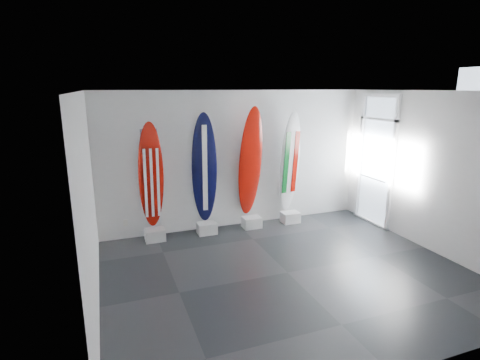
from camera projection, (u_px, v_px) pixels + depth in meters
name	position (u px, v px, depth m)	size (l,w,h in m)	color
floor	(288.00, 273.00, 6.36)	(6.00, 6.00, 0.00)	black
ceiling	(294.00, 91.00, 5.65)	(6.00, 6.00, 0.00)	white
wall_back	(237.00, 160.00, 8.28)	(6.00, 6.00, 0.00)	silver
wall_front	(409.00, 248.00, 3.73)	(6.00, 6.00, 0.00)	silver
wall_left	(89.00, 207.00, 4.99)	(5.00, 5.00, 0.00)	silver
wall_right	(434.00, 173.00, 7.02)	(5.00, 5.00, 0.00)	silver
display_block_usa	(155.00, 235.00, 7.68)	(0.40, 0.30, 0.24)	silver
surfboard_usa	(151.00, 176.00, 7.48)	(0.50, 0.08, 2.20)	#940D05
display_block_navy	(207.00, 228.00, 8.05)	(0.40, 0.30, 0.24)	silver
surfboard_navy	(204.00, 169.00, 7.83)	(0.53, 0.08, 2.34)	black
display_block_swiss	(252.00, 222.00, 8.40)	(0.40, 0.30, 0.24)	silver
surfboard_swiss	(250.00, 163.00, 8.17)	(0.56, 0.08, 2.47)	#940D05
display_block_italy	(290.00, 217.00, 8.72)	(0.40, 0.30, 0.24)	silver
surfboard_italy	(290.00, 162.00, 8.51)	(0.53, 0.08, 2.33)	white
wall_outlet	(126.00, 223.00, 7.71)	(0.09, 0.02, 0.13)	silver
glass_door	(376.00, 162.00, 8.44)	(0.12, 1.16, 2.85)	white
balcony	(417.00, 196.00, 9.11)	(2.80, 2.20, 1.20)	slate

